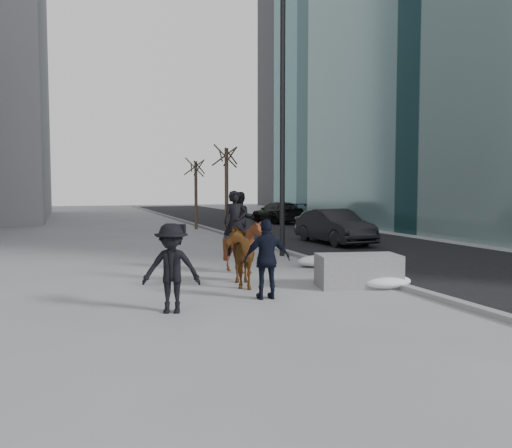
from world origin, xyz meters
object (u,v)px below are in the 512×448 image
object	(u,v)px
planter	(358,271)
mounted_left	(237,251)
mounted_right	(242,241)
car_near	(334,227)

from	to	relation	value
planter	mounted_left	distance (m)	3.04
planter	mounted_left	bearing A→B (deg)	158.28
mounted_left	mounted_right	distance (m)	2.00
planter	mounted_right	world-z (taller)	mounted_right
mounted_left	mounted_right	bearing A→B (deg)	68.20
mounted_left	car_near	bearing A→B (deg)	49.41
planter	car_near	size ratio (longest dim) A/B	0.44
car_near	mounted_right	distance (m)	8.70
planter	mounted_right	size ratio (longest dim) A/B	0.86
car_near	mounted_left	size ratio (longest dim) A/B	1.91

